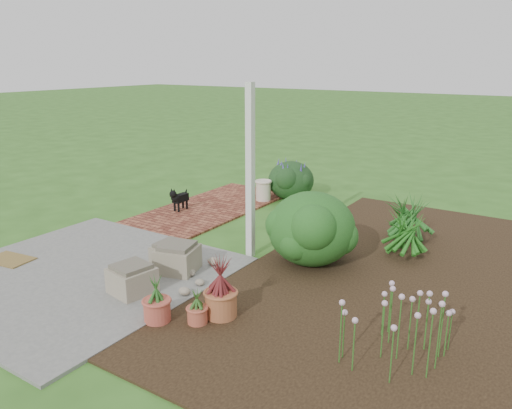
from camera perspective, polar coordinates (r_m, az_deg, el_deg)
The scene contains 19 objects.
ground at distance 7.48m, azimuth -2.97°, elevation -5.64°, with size 80.00×80.00×0.00m, color #305F1E.
concrete_patio at distance 7.16m, azimuth -19.69°, elevation -7.49°, with size 3.50×3.50×0.04m, color slate.
brick_path at distance 9.77m, azimuth -5.00°, elevation -0.29°, with size 1.60×3.50×0.04m, color maroon.
garden_bed at distance 6.88m, azimuth 16.89°, elevation -8.22°, with size 4.00×7.00×0.03m, color black.
veranda_post at distance 7.03m, azimuth -0.66°, elevation 3.62°, with size 0.10×0.10×2.50m, color white.
stone_trough_near at distance 6.33m, azimuth -13.97°, elevation -8.41°, with size 0.47×0.47×0.31m, color #77735D.
stone_trough_mid at distance 6.81m, azimuth -8.95°, elevation -6.20°, with size 0.50×0.50×0.33m, color gray.
stone_trough_far at distance 6.96m, azimuth -9.53°, elevation -5.85°, with size 0.46×0.46×0.30m, color gray.
coir_doormat at distance 7.96m, azimuth -26.35°, elevation -5.65°, with size 0.64×0.41×0.02m, color brown.
black_dog at distance 9.50m, azimuth -8.80°, elevation 0.78°, with size 0.14×0.49×0.42m.
cream_ceramic_urn at distance 10.09m, azimuth 0.84°, elevation 1.60°, with size 0.30×0.30×0.40m, color beige.
evergreen_shrub at distance 6.99m, azimuth 6.36°, elevation -2.51°, with size 1.22×1.22×1.04m, color #103810.
agapanthus_clump_back at distance 7.49m, azimuth 16.70°, elevation -2.70°, with size 0.92×0.92×0.83m, color #0D3C0D, non-canonical shape.
agapanthus_clump_front at distance 8.18m, azimuth 16.91°, elevation -0.94°, with size 0.99×0.99×0.88m, color #0E420F, non-canonical shape.
pink_flower_patch at distance 5.02m, azimuth 16.20°, elevation -13.24°, with size 1.04×1.04×0.66m, color #113D0F, non-canonical shape.
terracotta_pot_bronze at distance 5.66m, azimuth -4.04°, elevation -11.25°, with size 0.36×0.36×0.29m, color #A15B36.
terracotta_pot_small_left at distance 5.57m, azimuth -6.72°, elevation -12.42°, with size 0.22×0.22×0.18m, color #AE523B.
terracotta_pot_small_right at distance 5.66m, azimuth -11.23°, elevation -11.76°, with size 0.29×0.29×0.25m, color #B24C3C.
purple_flowering_bush at distance 10.37m, azimuth 4.02°, elevation 2.88°, with size 0.95×0.95×0.80m, color black.
Camera 1 is at (4.12, -5.60, 2.77)m, focal length 35.00 mm.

